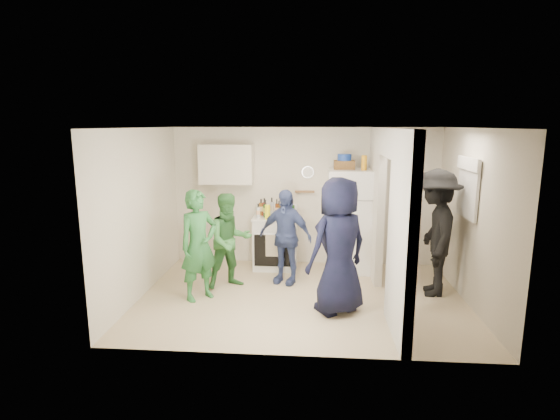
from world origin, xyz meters
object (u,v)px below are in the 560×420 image
at_px(wicker_basket, 344,165).
at_px(blue_bowl, 344,157).
at_px(person_green_left, 199,245).
at_px(stove, 276,242).
at_px(person_nook, 435,233).
at_px(person_denim, 285,237).
at_px(yellow_cup_stack_top, 364,163).
at_px(fridge, 349,221).
at_px(person_green_center, 230,241).
at_px(person_navy, 339,246).

xyz_separation_m(wicker_basket, blue_bowl, (0.00, 0.00, 0.13)).
bearing_deg(wicker_basket, person_green_left, -144.66).
xyz_separation_m(wicker_basket, person_green_left, (-2.18, -1.54, -1.05)).
distance_m(stove, person_nook, 2.75).
bearing_deg(person_denim, wicker_basket, 59.55).
relative_size(yellow_cup_stack_top, person_green_left, 0.15).
xyz_separation_m(fridge, person_green_left, (-2.28, -1.49, -0.08)).
distance_m(stove, yellow_cup_stack_top, 2.09).
distance_m(blue_bowl, person_green_center, 2.43).
bearing_deg(fridge, stove, 178.66).
xyz_separation_m(fridge, wicker_basket, (-0.10, 0.05, 0.97)).
bearing_deg(wicker_basket, stove, -179.03).
xyz_separation_m(wicker_basket, person_navy, (-0.17, -1.85, -0.93)).
xyz_separation_m(person_green_left, person_nook, (3.48, 0.47, 0.14)).
bearing_deg(person_denim, person_green_center, -142.48).
bearing_deg(wicker_basket, person_green_center, -150.63).
bearing_deg(person_denim, blue_bowl, 59.55).
xyz_separation_m(stove, blue_bowl, (1.19, 0.02, 1.52)).
relative_size(stove, yellow_cup_stack_top, 3.75).
bearing_deg(person_green_left, yellow_cup_stack_top, -16.16).
bearing_deg(person_green_left, fridge, -12.07).
bearing_deg(wicker_basket, blue_bowl, 0.00).
height_order(blue_bowl, person_green_left, blue_bowl).
relative_size(wicker_basket, person_green_left, 0.21).
xyz_separation_m(stove, person_green_left, (-0.99, -1.52, 0.35)).
distance_m(stove, person_green_left, 1.85).
height_order(fridge, person_green_left, fridge).
bearing_deg(stove, person_navy, -60.97).
height_order(person_green_center, person_nook, person_nook).
distance_m(fridge, wicker_basket, 0.98).
distance_m(blue_bowl, person_green_left, 2.92).
distance_m(stove, fridge, 1.36).
distance_m(stove, person_green_center, 1.22).
xyz_separation_m(person_green_center, person_denim, (0.86, 0.25, 0.02)).
relative_size(wicker_basket, yellow_cup_stack_top, 1.40).
xyz_separation_m(person_green_left, person_green_center, (0.36, 0.52, -0.07)).
height_order(stove, fridge, fridge).
bearing_deg(stove, person_denim, -73.56).
xyz_separation_m(wicker_basket, yellow_cup_stack_top, (0.32, -0.15, 0.05)).
height_order(person_green_left, person_denim, person_green_left).
relative_size(stove, person_navy, 0.50).
bearing_deg(person_nook, person_denim, -89.46).
bearing_deg(blue_bowl, person_green_center, -150.63).
relative_size(stove, person_green_left, 0.57).
height_order(yellow_cup_stack_top, person_green_left, yellow_cup_stack_top).
bearing_deg(blue_bowl, stove, -179.03).
height_order(stove, blue_bowl, blue_bowl).
bearing_deg(blue_bowl, person_navy, -95.26).
distance_m(yellow_cup_stack_top, person_nook, 1.65).
bearing_deg(stove, person_green_center, -122.29).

